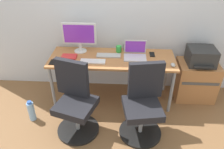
{
  "coord_description": "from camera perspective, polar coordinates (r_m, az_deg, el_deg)",
  "views": [
    {
      "loc": [
        0.16,
        -2.75,
        2.19
      ],
      "look_at": [
        0.0,
        -0.05,
        0.46
      ],
      "focal_mm": 35.74,
      "sensor_mm": 36.0,
      "label": 1
    }
  ],
  "objects": [
    {
      "name": "ground_plane",
      "position": [
        3.52,
        0.05,
        -5.89
      ],
      "size": [
        5.28,
        5.28,
        0.0
      ],
      "primitive_type": "plane",
      "color": "brown"
    },
    {
      "name": "back_wall",
      "position": [
        3.27,
        0.48,
        16.8
      ],
      "size": [
        4.4,
        0.04,
        2.6
      ],
      "primitive_type": "cube",
      "color": "silver",
      "rests_on": "ground"
    },
    {
      "name": "desk",
      "position": [
        3.16,
        0.05,
        3.31
      ],
      "size": [
        1.76,
        0.62,
        0.71
      ],
      "color": "#B77542",
      "rests_on": "ground"
    },
    {
      "name": "office_chair_left",
      "position": [
        2.81,
        -9.41,
        -6.94
      ],
      "size": [
        0.55,
        0.55,
        0.94
      ],
      "color": "black",
      "rests_on": "ground"
    },
    {
      "name": "office_chair_right",
      "position": [
        2.76,
        7.91,
        -7.59
      ],
      "size": [
        0.54,
        0.54,
        0.94
      ],
      "color": "black",
      "rests_on": "ground"
    },
    {
      "name": "side_cabinet",
      "position": [
        3.61,
        20.53,
        -1.39
      ],
      "size": [
        0.58,
        0.45,
        0.59
      ],
      "color": "#B77542",
      "rests_on": "ground"
    },
    {
      "name": "printer",
      "position": [
        3.41,
        21.85,
        4.37
      ],
      "size": [
        0.38,
        0.4,
        0.24
      ],
      "color": "#2D2D2D",
      "rests_on": "side_cabinet"
    },
    {
      "name": "water_bottle_on_floor",
      "position": [
        3.25,
        -19.92,
        -8.76
      ],
      "size": [
        0.09,
        0.09,
        0.31
      ],
      "color": "#8CBFF2",
      "rests_on": "ground"
    },
    {
      "name": "desktop_monitor",
      "position": [
        3.23,
        -8.39,
        9.86
      ],
      "size": [
        0.48,
        0.18,
        0.43
      ],
      "color": "silver",
      "rests_on": "desk"
    },
    {
      "name": "open_laptop",
      "position": [
        3.14,
        5.93,
        5.44
      ],
      "size": [
        0.31,
        0.26,
        0.23
      ],
      "color": "silver",
      "rests_on": "desk"
    },
    {
      "name": "keyboard_by_monitor",
      "position": [
        3.17,
        -0.89,
        4.89
      ],
      "size": [
        0.34,
        0.12,
        0.02
      ],
      "primitive_type": "cube",
      "color": "#B7B7B7",
      "rests_on": "desk"
    },
    {
      "name": "keyboard_by_laptop",
      "position": [
        3.03,
        -4.95,
        3.37
      ],
      "size": [
        0.34,
        0.12,
        0.02
      ],
      "primitive_type": "cube",
      "color": "silver",
      "rests_on": "desk"
    },
    {
      "name": "mouse_by_monitor",
      "position": [
        2.92,
        8.27,
        2.07
      ],
      "size": [
        0.06,
        0.1,
        0.03
      ],
      "primitive_type": "ellipsoid",
      "color": "silver",
      "rests_on": "desk"
    },
    {
      "name": "mouse_by_laptop",
      "position": [
        3.03,
        15.34,
        2.4
      ],
      "size": [
        0.06,
        0.1,
        0.03
      ],
      "primitive_type": "ellipsoid",
      "color": "#B7B7B7",
      "rests_on": "desk"
    },
    {
      "name": "coffee_mug",
      "position": [
        3.27,
        1.74,
        6.54
      ],
      "size": [
        0.08,
        0.08,
        0.09
      ],
      "primitive_type": "cylinder",
      "color": "green",
      "rests_on": "desk"
    },
    {
      "name": "pen_cup",
      "position": [
        3.32,
        3.51,
        7.09
      ],
      "size": [
        0.07,
        0.07,
        0.1
      ],
      "primitive_type": "cylinder",
      "color": "slate",
      "rests_on": "desk"
    },
    {
      "name": "phone_near_monitor",
      "position": [
        3.26,
        10.23,
        5.1
      ],
      "size": [
        0.07,
        0.14,
        0.01
      ],
      "primitive_type": "cube",
      "color": "black",
      "rests_on": "desk"
    },
    {
      "name": "phone_near_laptop",
      "position": [
        3.11,
        -14.96,
        3.11
      ],
      "size": [
        0.07,
        0.14,
        0.01
      ],
      "primitive_type": "cube",
      "color": "black",
      "rests_on": "desk"
    },
    {
      "name": "notebook",
      "position": [
        3.18,
        -10.95,
        4.47
      ],
      "size": [
        0.21,
        0.15,
        0.03
      ],
      "primitive_type": "cube",
      "color": "red",
      "rests_on": "desk"
    }
  ]
}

